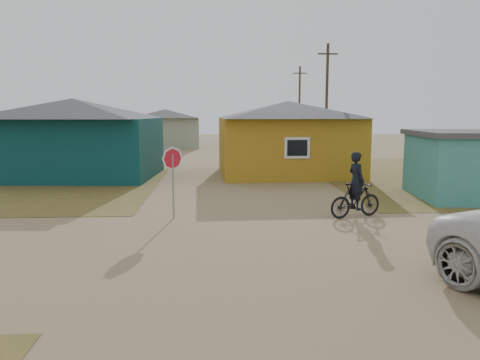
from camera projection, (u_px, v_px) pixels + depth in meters
name	position (u px, v px, depth m)	size (l,w,h in m)	color
ground	(273.00, 251.00, 11.18)	(120.00, 120.00, 0.00)	#937B55
house_teal	(74.00, 137.00, 23.76)	(8.93, 7.08, 4.00)	#0A3537
house_yellow	(287.00, 137.00, 24.86)	(7.72, 6.76, 3.90)	#AA7B1A
house_pale_west	(165.00, 128.00, 44.18)	(7.04, 6.15, 3.60)	gray
house_beige_east	(318.00, 126.00, 50.99)	(6.95, 6.05, 3.60)	tan
house_pale_north	(108.00, 126.00, 55.62)	(6.28, 5.81, 3.40)	gray
utility_pole_near	(327.00, 100.00, 32.68)	(1.40, 0.20, 8.00)	#433528
utility_pole_far	(299.00, 104.00, 48.55)	(1.40, 0.20, 8.00)	#433528
stop_sign	(173.00, 165.00, 14.45)	(0.72, 0.23, 2.25)	gray
cyclist	(356.00, 194.00, 14.70)	(1.91, 1.11, 2.09)	black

